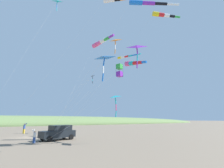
# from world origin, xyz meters

# --- Properties ---
(ground_plane) EXTENTS (600.00, 600.00, 0.00)m
(ground_plane) POSITION_xyz_m (0.00, 0.00, 0.00)
(ground_plane) COLOR #756654
(dune_ridge_grassy) EXTENTS (28.00, 240.00, 8.39)m
(dune_ridge_grassy) POSITION_xyz_m (55.00, 0.00, 0.00)
(dune_ridge_grassy) COLOR #6B844C
(dune_ridge_grassy) RESTS_ON ground_plane
(parked_car) EXTENTS (3.02, 4.65, 1.85)m
(parked_car) POSITION_xyz_m (-5.27, -2.68, 0.95)
(parked_car) COLOR black
(parked_car) RESTS_ON ground_plane
(cooler_box) EXTENTS (0.62, 0.42, 0.42)m
(cooler_box) POSITION_xyz_m (-2.13, -2.45, 0.21)
(cooler_box) COLOR orange
(cooler_box) RESTS_ON ground_plane
(person_adult_flyer) EXTENTS (0.69, 0.68, 1.95)m
(person_adult_flyer) POSITION_xyz_m (7.53, 0.96, 1.06)
(person_adult_flyer) COLOR gold
(person_adult_flyer) RESTS_ON ground_plane
(person_child_grey_jacket) EXTENTS (0.51, 0.53, 1.48)m
(person_child_grey_jacket) POSITION_xyz_m (-6.62, 0.21, 0.81)
(person_child_grey_jacket) COLOR #335199
(person_child_grey_jacket) RESTS_ON ground_plane
(kite_delta_purple_drifting) EXTENTS (10.06, 9.79, 12.75)m
(kite_delta_purple_drifting) POSITION_xyz_m (-12.06, -10.71, 12.12)
(kite_delta_purple_drifting) COLOR purple
(kite_delta_purple_drifting) RESTS_ON ground_plane
(kite_windsock_yellow_midlevel) EXTENTS (11.80, 15.12, 19.55)m
(kite_windsock_yellow_midlevel) POSITION_xyz_m (-12.75, -12.41, 19.23)
(kite_windsock_yellow_midlevel) COLOR blue
(kite_windsock_yellow_midlevel) RESTS_ON ground_plane
(kite_windsock_striped_overhead) EXTENTS (8.41, 12.12, 14.14)m
(kite_windsock_striped_overhead) POSITION_xyz_m (-5.65, -13.39, 13.62)
(kite_windsock_striped_overhead) COLOR yellow
(kite_windsock_striped_overhead) RESTS_ON ground_plane
(kite_windsock_checkered_midright) EXTENTS (5.42, 13.55, 11.30)m
(kite_windsock_checkered_midright) POSITION_xyz_m (-9.89, -11.64, 10.68)
(kite_windsock_checkered_midright) COLOR #EF4C93
(kite_windsock_checkered_midright) RESTS_ON ground_plane
(kite_delta_white_trailing) EXTENTS (12.11, 4.56, 10.98)m
(kite_delta_white_trailing) POSITION_xyz_m (-14.27, -5.90, 10.67)
(kite_delta_white_trailing) COLOR orange
(kite_delta_white_trailing) RESTS_ON ground_plane
(kite_delta_black_fish_shape) EXTENTS (3.66, 12.36, 11.75)m
(kite_delta_black_fish_shape) POSITION_xyz_m (2.29, -10.31, 11.42)
(kite_delta_black_fish_shape) COLOR black
(kite_delta_black_fish_shape) RESTS_ON ground_plane
(kite_delta_magenta_far_left) EXTENTS (4.69, 7.92, 5.47)m
(kite_delta_magenta_far_left) POSITION_xyz_m (-11.52, -7.58, 5.14)
(kite_delta_magenta_far_left) COLOR #1EB7C6
(kite_delta_magenta_far_left) RESTS_ON ground_plane
(kite_delta_long_streamer_right) EXTENTS (1.19, 7.86, 20.38)m
(kite_delta_long_streamer_right) POSITION_xyz_m (-5.54, -1.01, 19.97)
(kite_delta_long_streamer_right) COLOR #1EB7C6
(kite_delta_long_streamer_right) RESTS_ON ground_plane
(kite_box_red_high_left) EXTENTS (5.98, 7.85, 10.08)m
(kite_box_red_high_left) POSITION_xyz_m (-9.84, -9.32, 9.19)
(kite_box_red_high_left) COLOR green
(kite_box_red_high_left) RESTS_ON ground_plane
(kite_windsock_blue_topmost) EXTENTS (12.22, 13.70, 18.34)m
(kite_windsock_blue_topmost) POSITION_xyz_m (-12.17, -7.29, 18.01)
(kite_windsock_blue_topmost) COLOR white
(kite_windsock_blue_topmost) RESTS_ON ground_plane
(kite_windsock_small_distant) EXTENTS (8.95, 17.57, 20.94)m
(kite_windsock_small_distant) POSITION_xyz_m (-10.89, -17.81, 20.49)
(kite_windsock_small_distant) COLOR yellow
(kite_windsock_small_distant) RESTS_ON ground_plane
(kite_delta_orange_high_right) EXTENTS (8.65, 6.90, 10.49)m
(kite_delta_orange_high_right) POSITION_xyz_m (-10.89, -6.40, 10.08)
(kite_delta_orange_high_right) COLOR blue
(kite_delta_orange_high_right) RESTS_ON ground_plane
(kite_windsock_green_low_center) EXTENTS (6.48, 7.86, 17.26)m
(kite_windsock_green_low_center) POSITION_xyz_m (-2.92, -9.55, 16.65)
(kite_windsock_green_low_center) COLOR #EF4C93
(kite_windsock_green_low_center) RESTS_ON ground_plane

